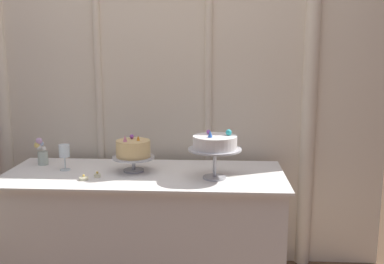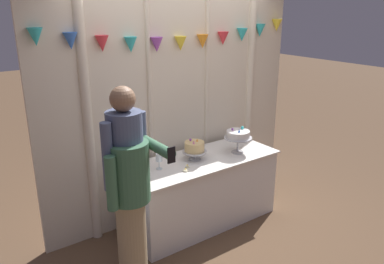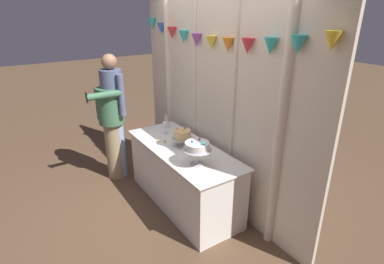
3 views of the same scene
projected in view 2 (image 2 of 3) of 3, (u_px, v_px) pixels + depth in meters
The scene contains 11 objects.
ground_plane at pixel (207, 225), 4.25m from camera, with size 24.00×24.00×0.00m, color brown.
draped_curtain at pixel (179, 104), 4.25m from camera, with size 3.14×0.15×2.40m.
cake_table at pixel (201, 191), 4.20m from camera, with size 1.69×0.67×0.75m.
cake_display_nearleft at pixel (195, 148), 4.03m from camera, with size 0.26×0.26×0.23m.
cake_display_nearright at pixel (238, 135), 4.19m from camera, with size 0.31×0.31×0.29m.
wine_glass at pixel (159, 158), 3.80m from camera, with size 0.07×0.07×0.16m.
flower_vase at pixel (136, 162), 3.80m from camera, with size 0.08×0.06×0.18m.
tealight_far_left at pixel (185, 170), 3.78m from camera, with size 0.05×0.05×0.03m.
tealight_near_left at pixel (187, 167), 3.86m from camera, with size 0.04×0.04×0.04m.
guest_man_pink_jacket at pixel (127, 180), 3.09m from camera, with size 0.43×0.36×1.73m.
guest_man_dark_suit at pixel (130, 200), 3.10m from camera, with size 0.46×0.57×1.50m.
Camera 2 is at (-2.30, -2.90, 2.32)m, focal length 36.35 mm.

